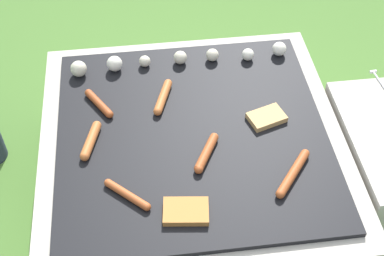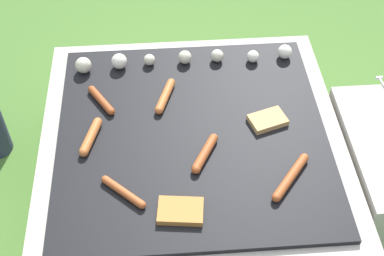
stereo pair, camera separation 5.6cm
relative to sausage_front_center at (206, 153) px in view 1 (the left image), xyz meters
name	(u,v)px [view 1 (the left image)]	position (x,y,z in m)	size (l,w,h in m)	color
ground_plane	(192,206)	(-0.03, 0.10, -0.43)	(14.00, 14.00, 0.00)	#47702D
grill	(192,172)	(-0.03, 0.10, -0.22)	(0.96, 0.96, 0.41)	#B2AA9E
sausage_back_right	(163,97)	(-0.11, 0.26, 0.00)	(0.07, 0.16, 0.03)	#B7602D
sausage_mid_right	(293,173)	(0.24, -0.11, 0.00)	(0.14, 0.16, 0.03)	#A34C23
sausage_mid_left	(127,195)	(-0.24, -0.12, 0.00)	(0.13, 0.12, 0.02)	#A34C23
sausage_front_center	(206,153)	(0.00, 0.00, 0.00)	(0.09, 0.15, 0.03)	#A34C23
sausage_front_right	(91,140)	(-0.35, 0.09, 0.00)	(0.07, 0.15, 0.03)	#B7602D
sausage_front_left	(99,103)	(-0.32, 0.25, 0.00)	(0.09, 0.14, 0.03)	#93421E
bread_slice_left	(267,117)	(0.21, 0.13, 0.00)	(0.13, 0.11, 0.02)	tan
bread_slice_center	(186,211)	(-0.09, -0.20, 0.00)	(0.14, 0.10, 0.02)	#B27033
mushroom_row	(170,59)	(-0.07, 0.43, 0.01)	(0.77, 0.08, 0.06)	beige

